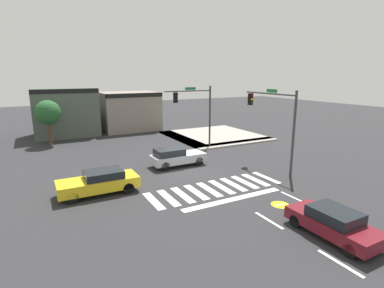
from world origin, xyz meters
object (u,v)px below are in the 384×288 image
traffic_signal_northeast (195,106)px  car_maroon (333,223)px  car_yellow (99,182)px  car_silver (176,157)px  traffic_signal_southeast (274,114)px  roadside_tree (48,113)px

traffic_signal_northeast → car_maroon: 17.86m
car_yellow → car_silver: bearing=-155.8°
traffic_signal_northeast → car_yellow: size_ratio=1.28×
car_maroon → car_silver: car_silver is taller
traffic_signal_southeast → traffic_signal_northeast: bearing=14.3°
car_yellow → car_silver: car_silver is taller
car_yellow → car_maroon: (8.20, -10.17, -0.06)m
car_maroon → roadside_tree: (-9.94, 26.03, 2.67)m
traffic_signal_northeast → car_maroon: bearing=81.9°
car_maroon → roadside_tree: bearing=20.9°
traffic_signal_southeast → car_yellow: (-12.80, 1.18, -3.54)m
roadside_tree → car_yellow: bearing=-83.7°
traffic_signal_southeast → car_maroon: bearing=152.9°
traffic_signal_southeast → car_maroon: size_ratio=1.47×
traffic_signal_northeast → car_yellow: bearing=33.8°
traffic_signal_southeast → car_yellow: traffic_signal_southeast is taller
car_silver → car_maroon: bearing=-83.0°
traffic_signal_southeast → roadside_tree: bearing=40.5°
car_maroon → roadside_tree: roadside_tree is taller
traffic_signal_southeast → car_silver: bearing=56.3°
roadside_tree → car_silver: bearing=-57.1°
car_yellow → car_maroon: bearing=128.9°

